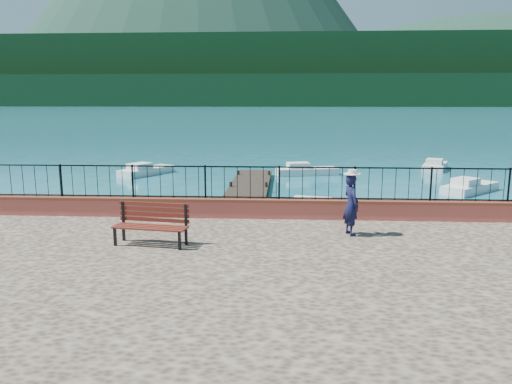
# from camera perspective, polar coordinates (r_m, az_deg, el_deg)

# --- Properties ---
(ground) EXTENTS (2000.00, 2000.00, 0.00)m
(ground) POSITION_cam_1_polar(r_m,az_deg,el_deg) (11.80, 3.79, -12.93)
(ground) COLOR #19596B
(ground) RESTS_ON ground
(parapet) EXTENTS (28.00, 0.46, 0.58)m
(parapet) POSITION_cam_1_polar(r_m,az_deg,el_deg) (14.87, 3.80, -1.89)
(parapet) COLOR #BC4544
(parapet) RESTS_ON promenade
(railing) EXTENTS (27.00, 0.05, 0.95)m
(railing) POSITION_cam_1_polar(r_m,az_deg,el_deg) (14.72, 3.83, 1.01)
(railing) COLOR black
(railing) RESTS_ON parapet
(dock) EXTENTS (2.00, 16.00, 0.30)m
(dock) POSITION_cam_1_polar(r_m,az_deg,el_deg) (23.34, -1.26, -0.62)
(dock) COLOR #2D231C
(dock) RESTS_ON ground
(far_forest) EXTENTS (900.00, 60.00, 18.00)m
(far_forest) POSITION_cam_1_polar(r_m,az_deg,el_deg) (310.84, 3.55, 11.45)
(far_forest) COLOR black
(far_forest) RESTS_ON ground
(foothills) EXTENTS (900.00, 120.00, 44.00)m
(foothills) POSITION_cam_1_polar(r_m,az_deg,el_deg) (371.22, 3.57, 13.33)
(foothills) COLOR black
(foothills) RESTS_ON ground
(companion_hill) EXTENTS (448.00, 384.00, 180.00)m
(companion_hill) POSITION_cam_1_polar(r_m,az_deg,el_deg) (611.80, 24.89, 9.26)
(companion_hill) COLOR #142D23
(companion_hill) RESTS_ON ground
(park_bench) EXTENTS (1.88, 0.85, 1.00)m
(park_bench) POSITION_cam_1_polar(r_m,az_deg,el_deg) (12.42, -11.88, -4.58)
(park_bench) COLOR black
(park_bench) RESTS_ON promenade
(person) EXTENTS (0.56, 0.68, 1.60)m
(person) POSITION_cam_1_polar(r_m,az_deg,el_deg) (13.15, 10.81, -1.45)
(person) COLOR black
(person) RESTS_ON promenade
(hat) EXTENTS (0.44, 0.44, 0.12)m
(hat) POSITION_cam_1_polar(r_m,az_deg,el_deg) (13.00, 10.95, 2.26)
(hat) COLOR silver
(hat) RESTS_ON person
(boat_0) EXTENTS (3.94, 2.79, 0.80)m
(boat_0) POSITION_cam_1_polar(r_m,az_deg,el_deg) (19.74, -18.49, -2.53)
(boat_0) COLOR silver
(boat_0) RESTS_ON ground
(boat_1) EXTENTS (4.46, 2.22, 0.80)m
(boat_1) POSITION_cam_1_polar(r_m,az_deg,el_deg) (20.04, 8.12, -1.88)
(boat_1) COLOR silver
(boat_1) RESTS_ON ground
(boat_2) EXTENTS (3.50, 3.40, 0.80)m
(boat_2) POSITION_cam_1_polar(r_m,az_deg,el_deg) (27.61, 23.28, 0.80)
(boat_2) COLOR silver
(boat_2) RESTS_ON ground
(boat_3) EXTENTS (3.02, 3.90, 0.80)m
(boat_3) POSITION_cam_1_polar(r_m,az_deg,el_deg) (32.02, -12.41, 2.67)
(boat_3) COLOR silver
(boat_3) RESTS_ON ground
(boat_4) EXTENTS (4.00, 2.14, 0.80)m
(boat_4) POSITION_cam_1_polar(r_m,az_deg,el_deg) (31.37, 5.86, 2.71)
(boat_4) COLOR silver
(boat_4) RESTS_ON ground
(boat_5) EXTENTS (2.46, 3.58, 0.80)m
(boat_5) POSITION_cam_1_polar(r_m,az_deg,el_deg) (35.51, 19.80, 3.06)
(boat_5) COLOR silver
(boat_5) RESTS_ON ground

